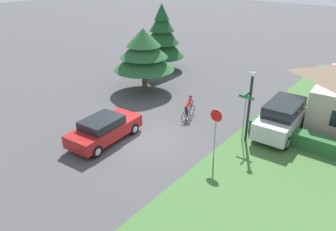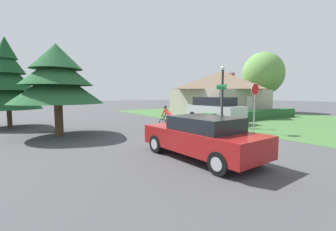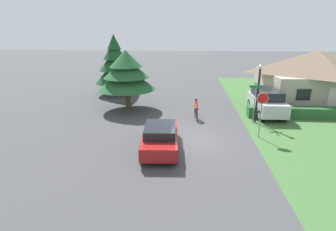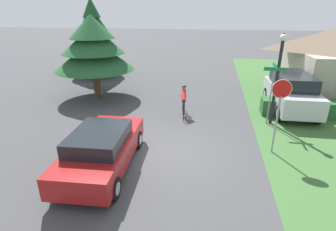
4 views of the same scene
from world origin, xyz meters
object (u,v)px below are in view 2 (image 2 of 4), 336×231
object	(u,v)px
conifer_tall_far	(7,81)
cyclist	(168,119)
cottage_house	(221,92)
street_name_sign	(221,98)
sedan_left_lane	(202,137)
parked_suv_right	(214,109)
stop_sign	(255,98)
street_lamp	(222,90)
deciduous_tree_right	(263,74)
conifer_tall_near	(57,78)

from	to	relation	value
conifer_tall_far	cyclist	bearing A→B (deg)	-42.32
cottage_house	street_name_sign	xyz separation A→B (m)	(-6.59, -6.28, -0.44)
sedan_left_lane	parked_suv_right	xyz separation A→B (m)	(7.54, 6.96, 0.29)
stop_sign	cyclist	bearing A→B (deg)	-40.86
street_lamp	deciduous_tree_right	xyz separation A→B (m)	(13.59, 6.16, 2.27)
cottage_house	conifer_tall_far	bearing A→B (deg)	172.73
sedan_left_lane	conifer_tall_near	bearing A→B (deg)	21.77
cyclist	conifer_tall_far	bearing A→B (deg)	40.99
street_lamp	deciduous_tree_right	world-z (taller)	deciduous_tree_right
deciduous_tree_right	stop_sign	bearing A→B (deg)	-147.30
conifer_tall_near	deciduous_tree_right	distance (m)	23.74
street_name_sign	conifer_tall_near	xyz separation A→B (m)	(-9.61, 2.49, 1.08)
parked_suv_right	deciduous_tree_right	size ratio (longest dim) A/B	0.64
deciduous_tree_right	parked_suv_right	bearing A→B (deg)	-161.24
stop_sign	street_lamp	size ratio (longest dim) A/B	0.68
cottage_house	street_name_sign	world-z (taller)	cottage_house
cyclist	parked_suv_right	xyz separation A→B (m)	(5.46, 1.68, 0.29)
street_name_sign	cyclist	bearing A→B (deg)	174.59
sedan_left_lane	conifer_tall_near	size ratio (longest dim) A/B	0.94
stop_sign	street_name_sign	size ratio (longest dim) A/B	0.99
cottage_house	sedan_left_lane	size ratio (longest dim) A/B	2.10
deciduous_tree_right	street_lamp	bearing A→B (deg)	-155.61
sedan_left_lane	stop_sign	size ratio (longest dim) A/B	1.62
cyclist	conifer_tall_far	distance (m)	10.97
cottage_house	conifer_tall_near	world-z (taller)	conifer_tall_near
cyclist	street_name_sign	distance (m)	4.22
cottage_house	conifer_tall_near	distance (m)	16.65
parked_suv_right	street_lamp	bearing A→B (deg)	145.52
stop_sign	conifer_tall_far	distance (m)	15.65
deciduous_tree_right	street_name_sign	bearing A→B (deg)	-155.61
parked_suv_right	conifer_tall_near	size ratio (longest dim) A/B	0.97
cottage_house	stop_sign	size ratio (longest dim) A/B	3.40
stop_sign	deciduous_tree_right	world-z (taller)	deciduous_tree_right
conifer_tall_near	street_lamp	bearing A→B (deg)	-13.85
street_name_sign	conifer_tall_near	size ratio (longest dim) A/B	0.59
cyclist	deciduous_tree_right	size ratio (longest dim) A/B	0.24
parked_suv_right	stop_sign	bearing A→B (deg)	158.71
cottage_house	cyclist	bearing A→B (deg)	-154.11
parked_suv_right	street_lamp	size ratio (longest dim) A/B	1.13
stop_sign	conifer_tall_far	bearing A→B (deg)	-42.56
conifer_tall_near	deciduous_tree_right	xyz separation A→B (m)	(23.38, 3.75, 1.68)
cottage_house	cyclist	xyz separation A→B (m)	(-10.60, -5.90, -1.67)
cottage_house	conifer_tall_far	size ratio (longest dim) A/B	1.61
conifer_tall_far	deciduous_tree_right	size ratio (longest dim) A/B	0.81
street_lamp	cottage_house	bearing A→B (deg)	44.03
parked_suv_right	street_name_sign	world-z (taller)	street_name_sign
parked_suv_right	conifer_tall_near	distance (m)	11.24
sedan_left_lane	parked_suv_right	distance (m)	10.27
street_name_sign	deciduous_tree_right	size ratio (longest dim) A/B	0.39
cottage_house	sedan_left_lane	bearing A→B (deg)	-141.80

